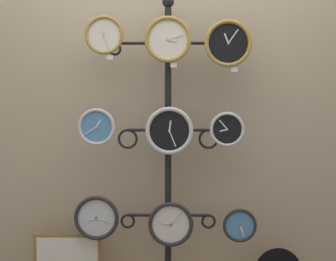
{
  "coord_description": "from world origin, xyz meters",
  "views": [
    {
      "loc": [
        0.03,
        -2.57,
        1.25
      ],
      "look_at": [
        0.0,
        0.36,
        1.09
      ],
      "focal_mm": 50.0,
      "sensor_mm": 36.0,
      "label": 1
    }
  ],
  "objects_px": {
    "clock_top_right": "(228,43)",
    "clock_middle_center": "(169,131)",
    "clock_middle_right": "(227,129)",
    "clock_top_left": "(104,35)",
    "display_stand": "(168,193)",
    "clock_middle_left": "(97,127)",
    "clock_bottom_right": "(240,225)",
    "clock_top_center": "(167,39)",
    "clock_bottom_center": "(171,224)",
    "clock_bottom_left": "(97,218)"
  },
  "relations": [
    {
      "from": "clock_top_right",
      "to": "clock_middle_right",
      "type": "relative_size",
      "value": 1.34
    },
    {
      "from": "clock_top_left",
      "to": "clock_bottom_left",
      "type": "relative_size",
      "value": 0.86
    },
    {
      "from": "clock_top_center",
      "to": "clock_top_right",
      "type": "xyz_separation_m",
      "value": [
        0.37,
        -0.02,
        -0.03
      ]
    },
    {
      "from": "clock_middle_center",
      "to": "clock_bottom_center",
      "type": "height_order",
      "value": "clock_middle_center"
    },
    {
      "from": "clock_top_right",
      "to": "clock_bottom_left",
      "type": "height_order",
      "value": "clock_top_right"
    },
    {
      "from": "clock_top_right",
      "to": "clock_middle_right",
      "type": "height_order",
      "value": "clock_top_right"
    },
    {
      "from": "clock_top_right",
      "to": "clock_middle_center",
      "type": "relative_size",
      "value": 0.98
    },
    {
      "from": "display_stand",
      "to": "clock_bottom_left",
      "type": "height_order",
      "value": "display_stand"
    },
    {
      "from": "clock_top_right",
      "to": "clock_bottom_right",
      "type": "xyz_separation_m",
      "value": [
        0.08,
        0.02,
        -1.13
      ]
    },
    {
      "from": "display_stand",
      "to": "clock_top_right",
      "type": "distance_m",
      "value": 1.02
    },
    {
      "from": "clock_top_left",
      "to": "display_stand",
      "type": "bearing_deg",
      "value": 12.16
    },
    {
      "from": "clock_middle_center",
      "to": "clock_bottom_center",
      "type": "xyz_separation_m",
      "value": [
        0.01,
        -0.03,
        -0.58
      ]
    },
    {
      "from": "clock_top_center",
      "to": "clock_top_right",
      "type": "distance_m",
      "value": 0.37
    },
    {
      "from": "display_stand",
      "to": "clock_middle_right",
      "type": "distance_m",
      "value": 0.56
    },
    {
      "from": "clock_bottom_center",
      "to": "clock_bottom_right",
      "type": "bearing_deg",
      "value": 4.58
    },
    {
      "from": "clock_bottom_center",
      "to": "clock_bottom_left",
      "type": "bearing_deg",
      "value": 179.33
    },
    {
      "from": "clock_top_center",
      "to": "clock_top_right",
      "type": "height_order",
      "value": "clock_top_center"
    },
    {
      "from": "clock_top_center",
      "to": "clock_bottom_right",
      "type": "xyz_separation_m",
      "value": [
        0.46,
        0.0,
        -1.16
      ]
    },
    {
      "from": "clock_top_right",
      "to": "clock_middle_left",
      "type": "relative_size",
      "value": 1.26
    },
    {
      "from": "clock_bottom_right",
      "to": "clock_top_left",
      "type": "bearing_deg",
      "value": -179.53
    },
    {
      "from": "clock_top_right",
      "to": "clock_middle_center",
      "type": "distance_m",
      "value": 0.65
    },
    {
      "from": "clock_bottom_center",
      "to": "clock_bottom_right",
      "type": "xyz_separation_m",
      "value": [
        0.43,
        0.03,
        -0.01
      ]
    },
    {
      "from": "clock_middle_center",
      "to": "clock_top_left",
      "type": "bearing_deg",
      "value": 179.7
    },
    {
      "from": "clock_top_right",
      "to": "clock_middle_right",
      "type": "xyz_separation_m",
      "value": [
        -0.0,
        0.02,
        -0.53
      ]
    },
    {
      "from": "clock_middle_left",
      "to": "clock_middle_center",
      "type": "distance_m",
      "value": 0.45
    },
    {
      "from": "clock_middle_center",
      "to": "clock_bottom_center",
      "type": "distance_m",
      "value": 0.58
    },
    {
      "from": "display_stand",
      "to": "clock_middle_right",
      "type": "height_order",
      "value": "display_stand"
    },
    {
      "from": "clock_top_left",
      "to": "clock_bottom_center",
      "type": "xyz_separation_m",
      "value": [
        0.41,
        -0.03,
        -1.17
      ]
    },
    {
      "from": "clock_bottom_left",
      "to": "clock_bottom_right",
      "type": "bearing_deg",
      "value": 1.87
    },
    {
      "from": "display_stand",
      "to": "clock_middle_center",
      "type": "bearing_deg",
      "value": -84.24
    },
    {
      "from": "display_stand",
      "to": "clock_middle_center",
      "type": "distance_m",
      "value": 0.42
    },
    {
      "from": "clock_middle_right",
      "to": "clock_bottom_left",
      "type": "relative_size",
      "value": 0.77
    },
    {
      "from": "clock_top_center",
      "to": "clock_bottom_center",
      "type": "bearing_deg",
      "value": -56.27
    },
    {
      "from": "clock_top_right",
      "to": "clock_bottom_center",
      "type": "relative_size",
      "value": 1.04
    },
    {
      "from": "clock_middle_center",
      "to": "clock_bottom_right",
      "type": "height_order",
      "value": "clock_middle_center"
    },
    {
      "from": "clock_top_right",
      "to": "clock_middle_center",
      "type": "xyz_separation_m",
      "value": [
        -0.36,
        0.01,
        -0.54
      ]
    },
    {
      "from": "display_stand",
      "to": "clock_bottom_right",
      "type": "distance_m",
      "value": 0.5
    },
    {
      "from": "clock_top_left",
      "to": "clock_bottom_right",
      "type": "relative_size",
      "value": 1.12
    },
    {
      "from": "clock_top_left",
      "to": "clock_middle_left",
      "type": "relative_size",
      "value": 1.04
    },
    {
      "from": "clock_middle_center",
      "to": "clock_middle_left",
      "type": "bearing_deg",
      "value": -179.25
    },
    {
      "from": "clock_top_left",
      "to": "clock_bottom_center",
      "type": "relative_size",
      "value": 0.86
    },
    {
      "from": "clock_bottom_left",
      "to": "clock_bottom_center",
      "type": "distance_m",
      "value": 0.46
    },
    {
      "from": "clock_top_left",
      "to": "clock_top_center",
      "type": "height_order",
      "value": "clock_top_left"
    },
    {
      "from": "display_stand",
      "to": "clock_top_right",
      "type": "xyz_separation_m",
      "value": [
        0.37,
        -0.09,
        0.94
      ]
    },
    {
      "from": "clock_middle_left",
      "to": "clock_bottom_right",
      "type": "xyz_separation_m",
      "value": [
        0.89,
        0.01,
        -0.62
      ]
    },
    {
      "from": "clock_middle_center",
      "to": "clock_bottom_right",
      "type": "xyz_separation_m",
      "value": [
        0.44,
        0.01,
        -0.6
      ]
    },
    {
      "from": "clock_bottom_left",
      "to": "clock_middle_center",
      "type": "bearing_deg",
      "value": 2.56
    },
    {
      "from": "clock_top_center",
      "to": "clock_bottom_left",
      "type": "xyz_separation_m",
      "value": [
        -0.44,
        -0.03,
        -1.11
      ]
    },
    {
      "from": "clock_bottom_center",
      "to": "clock_middle_center",
      "type": "bearing_deg",
      "value": 109.3
    },
    {
      "from": "clock_top_left",
      "to": "clock_middle_right",
      "type": "relative_size",
      "value": 1.11
    }
  ]
}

